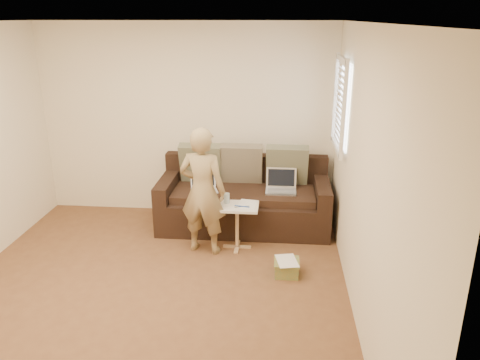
{
  "coord_description": "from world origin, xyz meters",
  "views": [
    {
      "loc": [
        1.26,
        -3.86,
        2.65
      ],
      "look_at": [
        0.8,
        1.4,
        0.78
      ],
      "focal_mm": 34.72,
      "sensor_mm": 36.0,
      "label": 1
    }
  ],
  "objects_px": {
    "sofa": "(244,196)",
    "drinking_glass": "(227,198)",
    "side_table": "(237,227)",
    "laptop_white": "(204,191)",
    "laptop_silver": "(281,192)",
    "person": "(203,191)",
    "striped_box": "(287,268)"
  },
  "relations": [
    {
      "from": "person",
      "to": "side_table",
      "type": "distance_m",
      "value": 0.62
    },
    {
      "from": "laptop_silver",
      "to": "drinking_glass",
      "type": "relative_size",
      "value": 3.27
    },
    {
      "from": "side_table",
      "to": "laptop_silver",
      "type": "bearing_deg",
      "value": 47.71
    },
    {
      "from": "sofa",
      "to": "side_table",
      "type": "height_order",
      "value": "sofa"
    },
    {
      "from": "laptop_silver",
      "to": "striped_box",
      "type": "bearing_deg",
      "value": -85.72
    },
    {
      "from": "striped_box",
      "to": "laptop_white",
      "type": "bearing_deg",
      "value": 134.41
    },
    {
      "from": "laptop_silver",
      "to": "drinking_glass",
      "type": "distance_m",
      "value": 0.82
    },
    {
      "from": "drinking_glass",
      "to": "striped_box",
      "type": "xyz_separation_m",
      "value": [
        0.72,
        -0.65,
        -0.53
      ]
    },
    {
      "from": "person",
      "to": "striped_box",
      "type": "relative_size",
      "value": 5.61
    },
    {
      "from": "sofa",
      "to": "laptop_silver",
      "type": "bearing_deg",
      "value": -7.29
    },
    {
      "from": "person",
      "to": "laptop_white",
      "type": "bearing_deg",
      "value": -70.9
    },
    {
      "from": "sofa",
      "to": "laptop_white",
      "type": "height_order",
      "value": "sofa"
    },
    {
      "from": "laptop_silver",
      "to": "side_table",
      "type": "bearing_deg",
      "value": -131.95
    },
    {
      "from": "side_table",
      "to": "sofa",
      "type": "bearing_deg",
      "value": 86.97
    },
    {
      "from": "person",
      "to": "drinking_glass",
      "type": "distance_m",
      "value": 0.34
    },
    {
      "from": "striped_box",
      "to": "person",
      "type": "bearing_deg",
      "value": 153.98
    },
    {
      "from": "laptop_white",
      "to": "side_table",
      "type": "bearing_deg",
      "value": -64.66
    },
    {
      "from": "sofa",
      "to": "person",
      "type": "relative_size",
      "value": 1.46
    },
    {
      "from": "sofa",
      "to": "person",
      "type": "height_order",
      "value": "person"
    },
    {
      "from": "sofa",
      "to": "drinking_glass",
      "type": "xyz_separation_m",
      "value": [
        -0.16,
        -0.56,
        0.19
      ]
    },
    {
      "from": "side_table",
      "to": "drinking_glass",
      "type": "height_order",
      "value": "drinking_glass"
    },
    {
      "from": "person",
      "to": "drinking_glass",
      "type": "bearing_deg",
      "value": -135.26
    },
    {
      "from": "sofa",
      "to": "drinking_glass",
      "type": "distance_m",
      "value": 0.61
    },
    {
      "from": "laptop_silver",
      "to": "striped_box",
      "type": "xyz_separation_m",
      "value": [
        0.08,
        -1.14,
        -0.44
      ]
    },
    {
      "from": "striped_box",
      "to": "sofa",
      "type": "bearing_deg",
      "value": 114.91
    },
    {
      "from": "side_table",
      "to": "striped_box",
      "type": "height_order",
      "value": "side_table"
    },
    {
      "from": "drinking_glass",
      "to": "laptop_silver",
      "type": "bearing_deg",
      "value": 37.58
    },
    {
      "from": "laptop_silver",
      "to": "striped_box",
      "type": "distance_m",
      "value": 1.22
    },
    {
      "from": "side_table",
      "to": "drinking_glass",
      "type": "bearing_deg",
      "value": 151.81
    },
    {
      "from": "drinking_glass",
      "to": "side_table",
      "type": "bearing_deg",
      "value": -28.19
    },
    {
      "from": "laptop_silver",
      "to": "drinking_glass",
      "type": "bearing_deg",
      "value": -142.09
    },
    {
      "from": "sofa",
      "to": "side_table",
      "type": "relative_size",
      "value": 4.0
    }
  ]
}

